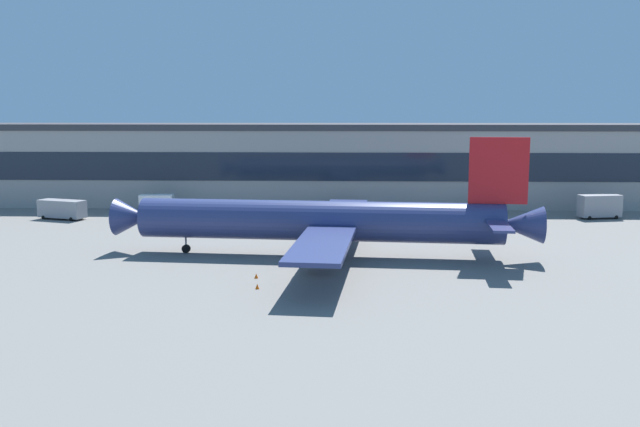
{
  "coord_description": "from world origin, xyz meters",
  "views": [
    {
      "loc": [
        4.3,
        -85.84,
        18.75
      ],
      "look_at": [
        0.96,
        5.9,
        5.0
      ],
      "focal_mm": 38.83,
      "sensor_mm": 36.0,
      "label": 1
    }
  ],
  "objects": [
    {
      "name": "baggage_tug",
      "position": [
        3.36,
        39.55,
        1.09
      ],
      "size": [
        4.08,
        3.16,
        1.85
      ],
      "color": "black",
      "rests_on": "ground_plane"
    },
    {
      "name": "traffic_cone_0",
      "position": [
        -4.93,
        -14.93,
        0.28
      ],
      "size": [
        0.45,
        0.45,
        0.56
      ],
      "primitive_type": "cone",
      "color": "#F2590C",
      "rests_on": "ground_plane"
    },
    {
      "name": "crew_van",
      "position": [
        28.04,
        36.6,
        1.46
      ],
      "size": [
        3.34,
        5.57,
        2.55
      ],
      "color": "white",
      "rests_on": "ground_plane"
    },
    {
      "name": "fuel_truck",
      "position": [
        -44.55,
        30.91,
        1.88
      ],
      "size": [
        8.85,
        5.23,
        3.35
      ],
      "color": "gray",
      "rests_on": "ground_plane"
    },
    {
      "name": "ground_plane",
      "position": [
        0.0,
        0.0,
        0.0
      ],
      "size": [
        600.0,
        600.0,
        0.0
      ],
      "primitive_type": "plane",
      "color": "slate"
    },
    {
      "name": "traffic_cone_1",
      "position": [
        -5.64,
        -10.25,
        0.28
      ],
      "size": [
        0.44,
        0.44,
        0.56
      ],
      "primitive_type": "cone",
      "color": "#F2590C",
      "rests_on": "ground_plane"
    },
    {
      "name": "follow_me_car",
      "position": [
        -6.01,
        33.97,
        1.09
      ],
      "size": [
        3.93,
        4.74,
        1.85
      ],
      "color": "gray",
      "rests_on": "ground_plane"
    },
    {
      "name": "terminal_building",
      "position": [
        0.0,
        52.88,
        8.06
      ],
      "size": [
        185.94,
        18.0,
        16.07
      ],
      "color": "#9E9993",
      "rests_on": "ground_plane"
    },
    {
      "name": "catering_truck",
      "position": [
        48.82,
        35.12,
        2.29
      ],
      "size": [
        7.57,
        3.99,
        4.15
      ],
      "color": "gray",
      "rests_on": "ground_plane"
    },
    {
      "name": "airliner",
      "position": [
        1.87,
        1.83,
        4.65
      ],
      "size": [
        55.44,
        47.55,
        15.47
      ],
      "color": "navy",
      "rests_on": "ground_plane"
    },
    {
      "name": "belt_loader",
      "position": [
        15.02,
        34.31,
        1.15
      ],
      "size": [
        4.06,
        6.7,
        1.95
      ],
      "color": "gray",
      "rests_on": "ground_plane"
    },
    {
      "name": "stair_truck",
      "position": [
        -30.06,
        37.59,
        1.98
      ],
      "size": [
        6.11,
        2.7,
        3.55
      ],
      "color": "white",
      "rests_on": "ground_plane"
    }
  ]
}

